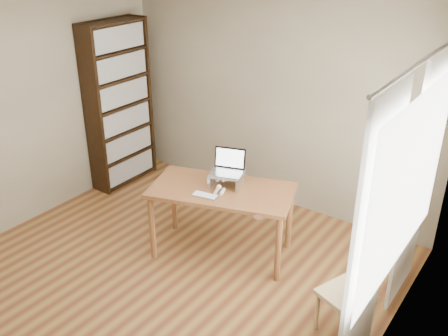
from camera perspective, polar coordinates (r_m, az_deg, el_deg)
room at (r=4.15m, az=-9.69°, el=0.19°), size 4.04×4.54×2.64m
bookshelf at (r=6.49m, az=-11.88°, el=7.07°), size 0.30×0.90×2.10m
curtains at (r=3.97m, az=19.13°, el=-4.35°), size 0.03×1.90×2.25m
desk at (r=4.96m, az=-0.26°, el=-3.37°), size 1.55×1.11×0.75m
laptop_stand at (r=4.94m, az=0.27°, el=-1.17°), size 0.32×0.25×0.13m
laptop at (r=4.93m, az=0.65°, el=0.16°), size 0.37×0.35×0.22m
keyboard at (r=4.78m, az=-2.17°, el=-3.16°), size 0.27×0.15×0.02m
coaster at (r=4.45m, az=3.91°, el=-5.63°), size 0.09×0.09×0.01m
cat at (r=4.98m, az=0.25°, el=-1.11°), size 0.26×0.49×0.16m
chair at (r=4.22m, az=14.63°, el=-13.66°), size 0.48×0.47×0.84m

